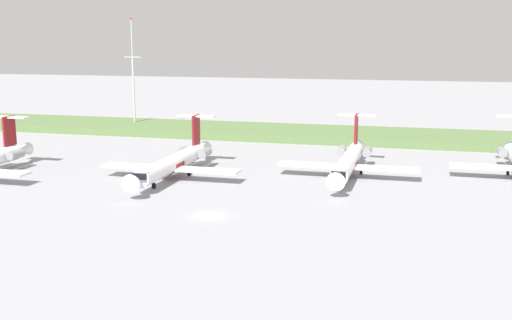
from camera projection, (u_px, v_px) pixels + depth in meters
ground_plane at (267, 169)px, 107.43m from camera, size 500.00×500.00×0.00m
grass_berm at (306, 133)px, 142.30m from camera, size 320.00×20.00×1.77m
regional_jet_third at (174, 162)px, 100.47m from camera, size 22.81×31.00×9.00m
regional_jet_fourth at (349, 161)px, 101.74m from camera, size 22.81×31.00×9.00m
antenna_mast at (133, 84)px, 153.75m from camera, size 4.40×0.50×27.33m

